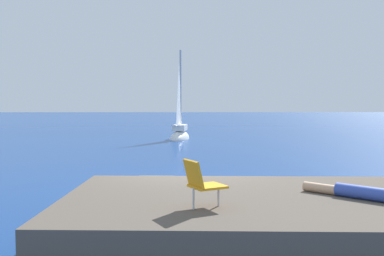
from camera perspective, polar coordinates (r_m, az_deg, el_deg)
ground_plane at (r=11.60m, az=-0.29°, el=-8.15°), size 160.00×160.00×0.00m
shore_ledge at (r=8.35m, az=9.42°, el=-10.71°), size 7.56×4.68×0.60m
boulder_seaward at (r=10.51m, az=-1.87°, el=-9.38°), size 2.12×1.97×1.21m
boulder_inland at (r=10.79m, az=3.97°, el=-9.05°), size 1.55×1.37×1.03m
sailboat_near at (r=27.01m, az=-1.59°, el=-0.77°), size 1.55×3.29×5.99m
person_sunbather at (r=8.54m, az=20.09°, el=-7.70°), size 1.37×1.31×0.25m
beach_chair at (r=7.21m, az=1.22°, el=-6.88°), size 0.75×0.70×0.80m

